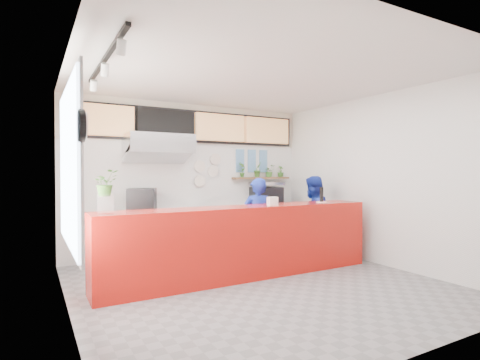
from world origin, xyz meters
name	(u,v)px	position (x,y,z in m)	size (l,w,h in m)	color
floor	(258,284)	(0.00, 0.00, 0.00)	(5.00, 5.00, 0.00)	slate
ceiling	(258,77)	(0.00, 0.00, 3.00)	(5.00, 5.00, 0.00)	silver
wall_back	(192,178)	(0.00, 2.50, 1.50)	(5.00, 5.00, 0.00)	white
wall_left	(68,183)	(-2.50, 0.00, 1.50)	(5.00, 5.00, 0.00)	white
wall_right	(377,179)	(2.50, 0.00, 1.50)	(5.00, 5.00, 0.00)	white
service_counter	(244,242)	(0.00, 0.40, 0.55)	(4.50, 0.60, 1.10)	#B8150D
cream_band	(192,124)	(0.00, 2.49, 2.60)	(5.00, 0.02, 0.80)	beige
prep_bench	(158,235)	(-0.80, 2.20, 0.45)	(1.80, 0.60, 0.90)	#B2B5BA
panini_oven	(142,200)	(-1.10, 2.20, 1.12)	(0.48, 0.48, 0.43)	black
extraction_hood	(159,144)	(-0.80, 2.15, 2.15)	(1.20, 0.70, 0.35)	#B2B5BA
hood_lip	(159,155)	(-0.80, 2.15, 1.95)	(1.20, 0.70, 0.08)	#B2B5BA
right_bench	(262,227)	(1.50, 2.20, 0.45)	(1.80, 0.60, 0.90)	#B2B5BA
espresso_machine	(266,196)	(1.60, 2.20, 1.10)	(0.62, 0.45, 0.40)	black
espresso_tray	(266,184)	(1.60, 2.20, 1.38)	(0.69, 0.48, 0.06)	silver
herb_shelf	(261,178)	(1.60, 2.40, 1.50)	(1.40, 0.18, 0.04)	brown
menu_board_far_left	(102,120)	(-1.75, 2.38, 2.55)	(1.10, 0.10, 0.55)	tan
menu_board_mid_left	(166,124)	(-0.59, 2.38, 2.55)	(1.10, 0.10, 0.55)	black
menu_board_mid_right	(220,128)	(0.57, 2.38, 2.55)	(1.10, 0.10, 0.55)	tan
menu_board_far_right	(267,131)	(1.73, 2.38, 2.55)	(1.10, 0.10, 0.55)	tan
soffit	(193,126)	(0.00, 2.46, 2.55)	(4.80, 0.04, 0.65)	black
window_pane	(69,166)	(-2.47, 0.30, 1.70)	(0.04, 2.20, 1.90)	silver
window_frame	(71,166)	(-2.45, 0.30, 1.70)	(0.03, 2.30, 2.00)	#B2B5BA
wall_clock_rim	(81,126)	(-2.46, -0.90, 2.05)	(0.30, 0.30, 0.05)	black
wall_clock_face	(85,126)	(-2.43, -0.90, 2.05)	(0.26, 0.26, 0.02)	white
track_rail	(105,59)	(-2.10, 0.00, 2.94)	(0.05, 2.40, 0.04)	black
dec_plate_a	(200,166)	(0.15, 2.47, 1.75)	(0.24, 0.24, 0.03)	silver
dec_plate_b	(213,171)	(0.45, 2.47, 1.65)	(0.24, 0.24, 0.03)	silver
dec_plate_c	(200,181)	(0.15, 2.47, 1.45)	(0.24, 0.24, 0.03)	silver
dec_plate_d	(215,159)	(0.50, 2.47, 1.90)	(0.24, 0.24, 0.03)	silver
photo_frame_a	(240,155)	(1.10, 2.48, 2.00)	(0.20, 0.02, 0.25)	#598CBF
photo_frame_b	(252,155)	(1.40, 2.48, 2.00)	(0.20, 0.02, 0.25)	#598CBF
photo_frame_c	(263,156)	(1.70, 2.48, 2.00)	(0.20, 0.02, 0.25)	#598CBF
photo_frame_d	(240,167)	(1.10, 2.48, 1.75)	(0.20, 0.02, 0.25)	#598CBF
photo_frame_e	(252,167)	(1.40, 2.48, 1.75)	(0.20, 0.02, 0.25)	#598CBF
photo_frame_f	(263,167)	(1.70, 2.48, 1.75)	(0.20, 0.02, 0.25)	#598CBF
staff_center	(257,221)	(0.60, 0.97, 0.76)	(0.56, 0.37, 1.53)	navy
staff_right	(313,217)	(1.85, 0.96, 0.78)	(0.76, 0.59, 1.55)	navy
herb_a	(242,170)	(1.11, 2.40, 1.69)	(0.17, 0.12, 0.33)	#356C25
herb_b	(258,170)	(1.50, 2.40, 1.69)	(0.18, 0.15, 0.33)	#356C25
herb_c	(269,171)	(1.81, 2.40, 1.65)	(0.24, 0.21, 0.27)	#356C25
herb_d	(281,171)	(2.12, 2.40, 1.65)	(0.14, 0.13, 0.26)	#356C25
glass_vase	(105,204)	(-2.04, 0.38, 1.23)	(0.21, 0.21, 0.25)	white
basil_vase	(105,183)	(-2.04, 0.38, 1.49)	(0.30, 0.26, 0.34)	#356C25
napkin_holder	(272,201)	(0.47, 0.30, 1.17)	(0.16, 0.10, 0.14)	white
white_plate	(321,202)	(1.54, 0.37, 1.11)	(0.18, 0.18, 0.01)	white
pepper_mill	(321,194)	(1.54, 0.37, 1.24)	(0.06, 0.06, 0.25)	black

